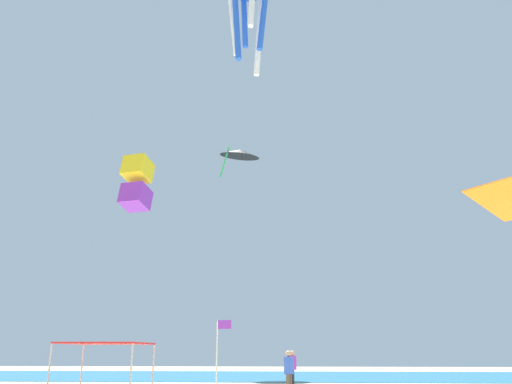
% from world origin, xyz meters
% --- Properties ---
extents(ocean_strip, '(110.00, 19.25, 0.03)m').
position_xyz_m(ocean_strip, '(0.00, 28.15, 0.01)').
color(ocean_strip, '#1E6B93').
rests_on(ocean_strip, ground).
extents(canopy_tent, '(3.11, 3.11, 2.16)m').
position_xyz_m(canopy_tent, '(-5.36, 5.65, 2.06)').
color(canopy_tent, '#B2B2B7').
rests_on(canopy_tent, ground).
extents(person_near_tent, '(0.45, 0.50, 1.88)m').
position_xyz_m(person_near_tent, '(1.91, 15.29, 1.11)').
color(person_near_tent, black).
rests_on(person_near_tent, ground).
extents(person_leftmost, '(0.44, 0.49, 1.87)m').
position_xyz_m(person_leftmost, '(1.76, 9.52, 1.10)').
color(person_leftmost, brown).
rests_on(person_leftmost, ground).
extents(banner_flag, '(0.61, 0.06, 3.06)m').
position_xyz_m(banner_flag, '(-1.03, 6.68, 1.88)').
color(banner_flag, silver).
rests_on(banner_flag, ground).
extents(kite_delta_black, '(4.96, 4.97, 2.99)m').
position_xyz_m(kite_delta_black, '(-2.47, 27.72, 18.80)').
color(kite_delta_black, black).
extents(kite_box_yellow, '(1.83, 2.01, 3.39)m').
position_xyz_m(kite_box_yellow, '(-7.44, 14.42, 11.72)').
color(kite_box_yellow, yellow).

